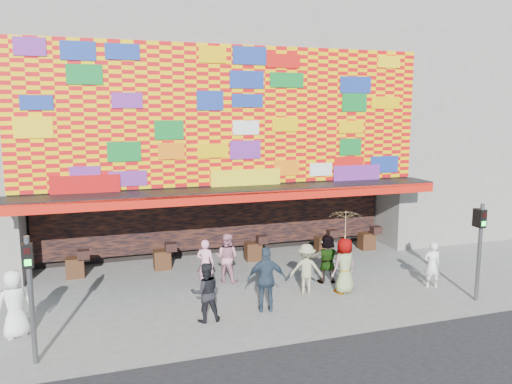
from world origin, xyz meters
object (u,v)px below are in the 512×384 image
(ped_d, at_px, (306,269))
(parasol, at_px, (346,226))
(signal_right, at_px, (480,241))
(ped_a, at_px, (15,304))
(ped_h, at_px, (432,265))
(ped_i, at_px, (227,258))
(ped_f, at_px, (327,259))
(ped_e, at_px, (267,279))
(ped_g, at_px, (344,266))
(signal_left, at_px, (30,286))
(ped_c, at_px, (206,292))
(ped_b, at_px, (205,264))

(ped_d, xyz_separation_m, parasol, (1.16, -0.35, 1.39))
(signal_right, xyz_separation_m, ped_a, (-13.00, 1.64, -0.98))
(ped_h, xyz_separation_m, ped_i, (-6.23, 2.64, 0.07))
(ped_f, distance_m, ped_i, 3.38)
(ped_e, height_order, ped_g, ped_e)
(signal_left, relative_size, ped_i, 1.80)
(ped_f, bearing_deg, parasol, 104.66)
(ped_i, bearing_deg, ped_g, -176.47)
(ped_h, bearing_deg, ped_a, 11.68)
(ped_f, bearing_deg, ped_i, -9.42)
(ped_d, bearing_deg, signal_left, 37.77)
(ped_c, distance_m, ped_e, 1.83)
(ped_f, distance_m, parasol, 1.72)
(ped_e, bearing_deg, ped_f, -133.96)
(ped_h, bearing_deg, ped_f, -13.61)
(signal_left, xyz_separation_m, ped_g, (8.87, 1.86, -0.97))
(ped_b, height_order, ped_c, ped_c)
(signal_right, height_order, ped_a, signal_right)
(ped_d, bearing_deg, ped_h, -169.26)
(ped_i, bearing_deg, ped_b, 60.78)
(ped_c, xyz_separation_m, ped_g, (4.66, 0.78, 0.06))
(parasol, bearing_deg, signal_left, -168.19)
(ped_d, height_order, parasol, parasol)
(ped_a, bearing_deg, signal_left, 88.36)
(ped_f, xyz_separation_m, ped_i, (-3.18, 1.13, 0.01))
(ped_b, bearing_deg, ped_e, 146.70)
(ped_c, height_order, ped_g, ped_g)
(ped_c, distance_m, ped_g, 4.72)
(ped_a, height_order, ped_f, ped_a)
(ped_c, bearing_deg, parasol, -169.89)
(ped_h, bearing_deg, ped_i, -10.19)
(signal_right, height_order, ped_e, signal_right)
(signal_right, height_order, parasol, signal_right)
(ped_c, relative_size, ped_e, 0.87)
(signal_right, bearing_deg, ped_d, 154.80)
(ped_e, bearing_deg, signal_left, 25.90)
(ped_d, relative_size, ped_h, 1.04)
(signal_left, relative_size, parasol, 1.57)
(ped_a, relative_size, ped_h, 1.16)
(ped_i, xyz_separation_m, parasol, (3.27, -2.18, 1.35))
(ped_h, relative_size, parasol, 0.80)
(signal_right, relative_size, parasol, 1.57)
(ped_d, bearing_deg, parasol, -174.93)
(ped_f, relative_size, ped_g, 0.93)
(signal_right, bearing_deg, parasol, 152.24)
(ped_e, bearing_deg, ped_g, -152.83)
(ped_i, bearing_deg, signal_right, -173.45)
(parasol, bearing_deg, ped_c, -170.52)
(signal_left, bearing_deg, ped_d, 15.94)
(ped_f, bearing_deg, ped_c, 31.95)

